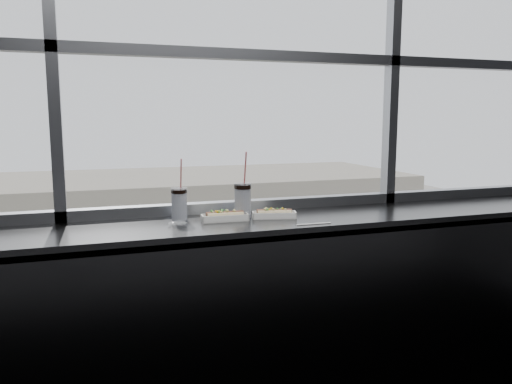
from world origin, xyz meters
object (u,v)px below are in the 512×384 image
object	(u,v)px
car_far_c	(302,309)
car_near_d	(313,383)
hotdog_tray_right	(274,214)
pedestrian_a	(35,319)
soda_cup_left	(179,202)
soda_cup_right	(243,198)
tree_right	(265,262)
hotdog_tray_left	(225,216)
car_far_b	(151,329)
pedestrian_b	(68,308)
loose_straw	(314,224)
wrapper	(177,223)
car_near_e	(449,356)
tree_center	(117,276)

from	to	relation	value
car_far_c	car_near_d	size ratio (longest dim) A/B	1.03
hotdog_tray_right	pedestrian_a	xyz separation A→B (m)	(-4.40, 28.05, -11.14)
soda_cup_left	pedestrian_a	bearing A→B (deg)	97.94
hotdog_tray_right	soda_cup_right	bearing A→B (deg)	169.73
tree_right	hotdog_tray_left	bearing A→B (deg)	-110.03
soda_cup_left	car_far_b	xyz separation A→B (m)	(2.42, 24.16, -11.14)
soda_cup_right	car_far_c	distance (m)	28.93
car_near_d	tree_right	bearing A→B (deg)	-11.86
soda_cup_left	hotdog_tray_left	bearing A→B (deg)	-25.26
soda_cup_left	pedestrian_b	world-z (taller)	soda_cup_left
hotdog_tray_left	hotdog_tray_right	bearing A→B (deg)	1.15
soda_cup_right	car_far_b	distance (m)	26.72
car_far_b	tree_right	xyz separation A→B (m)	(8.10, 4.00, 1.98)
car_near_d	pedestrian_b	size ratio (longest dim) A/B	2.95
loose_straw	wrapper	bearing A→B (deg)	165.75
soda_cup_left	pedestrian_a	world-z (taller)	soda_cup_left
soda_cup_right	pedestrian_a	distance (m)	30.44
car_near_e	car_far_b	size ratio (longest dim) A/B	1.05
hotdog_tray_right	pedestrian_a	bearing A→B (deg)	113.61
hotdog_tray_left	pedestrian_b	distance (m)	31.27
pedestrian_b	tree_center	bearing A→B (deg)	-106.27
car_near_e	pedestrian_b	xyz separation A→B (m)	(-17.93, 12.86, -0.13)
car_far_c	car_near_e	world-z (taller)	car_near_e
pedestrian_b	hotdog_tray_right	bearing A→B (deg)	-174.94
hotdog_tray_right	loose_straw	size ratio (longest dim) A/B	1.33
car_far_b	pedestrian_a	world-z (taller)	car_far_b
soda_cup_right	soda_cup_left	bearing A→B (deg)	172.65
soda_cup_right	car_near_e	bearing A→B (deg)	46.24
hotdog_tray_left	pedestrian_a	xyz separation A→B (m)	(-4.12, 28.04, -11.14)
wrapper	soda_cup_left	bearing A→B (deg)	75.52
wrapper	car_near_e	world-z (taller)	wrapper
loose_straw	car_near_e	world-z (taller)	loose_straw
pedestrian_b	car_near_d	bearing A→B (deg)	-140.46
wrapper	hotdog_tray_right	bearing A→B (deg)	2.68
hotdog_tray_right	car_far_c	bearing A→B (deg)	80.21
soda_cup_right	pedestrian_b	bearing A→B (deg)	94.76
car_near_d	pedestrian_a	bearing A→B (deg)	44.09
soda_cup_right	loose_straw	size ratio (longest dim) A/B	1.93
loose_straw	car_near_d	world-z (taller)	loose_straw
car_far_b	pedestrian_b	world-z (taller)	car_far_b
soda_cup_right	car_far_b	xyz separation A→B (m)	(2.08, 24.20, -11.15)
soda_cup_right	pedestrian_a	bearing A→B (deg)	98.61
loose_straw	car_near_e	distance (m)	24.99
pedestrian_b	pedestrian_a	bearing A→B (deg)	120.88
car_far_b	car_far_c	bearing A→B (deg)	-94.34
hotdog_tray_right	pedestrian_b	world-z (taller)	hotdog_tray_right
soda_cup_left	soda_cup_right	xyz separation A→B (m)	(0.34, -0.04, 0.01)
wrapper	car_far_c	distance (m)	29.12
car_near_d	soda_cup_right	bearing A→B (deg)	150.69
car_near_e	car_far_c	bearing A→B (deg)	32.05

